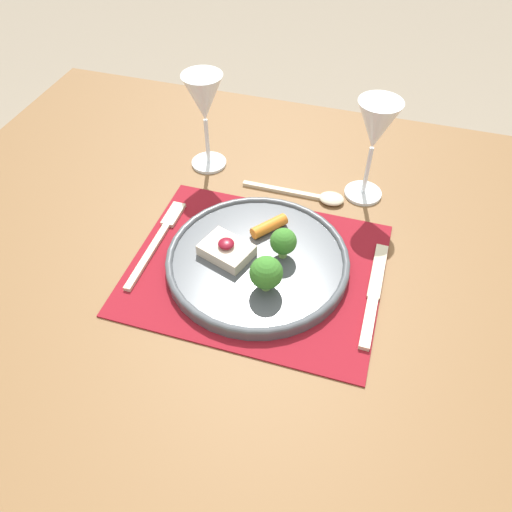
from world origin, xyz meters
The scene contains 9 objects.
ground_plane centered at (0.00, 0.00, 0.00)m, with size 8.00×8.00×0.00m, color gray.
dining_table centered at (0.00, 0.00, 0.64)m, with size 1.32×1.06×0.72m.
placemat centered at (0.00, 0.00, 0.73)m, with size 0.41×0.33×0.00m, color maroon.
dinner_plate centered at (0.00, 0.01, 0.74)m, with size 0.30×0.30×0.08m.
fork centered at (-0.18, 0.02, 0.73)m, with size 0.02×0.21×0.01m.
knife centered at (0.19, -0.01, 0.73)m, with size 0.02×0.21×0.01m.
spoon centered at (0.06, 0.20, 0.73)m, with size 0.20×0.04×0.01m.
wine_glass_near centered at (0.14, 0.24, 0.87)m, with size 0.08×0.08×0.19m.
wine_glass_far centered at (-0.18, 0.25, 0.86)m, with size 0.08×0.08×0.19m.
Camera 1 is at (0.16, -0.52, 1.34)m, focal length 35.00 mm.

